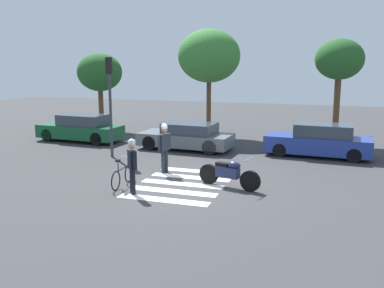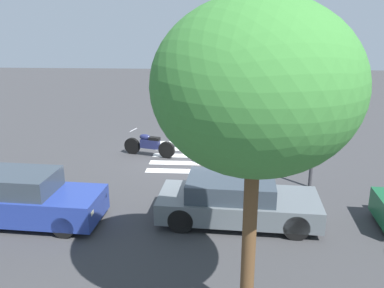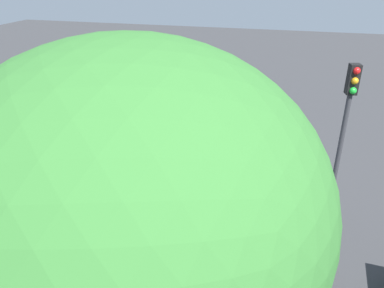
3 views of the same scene
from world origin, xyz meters
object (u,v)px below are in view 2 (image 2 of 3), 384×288
leaning_bicycle (232,142)px  police_motorcycle (149,145)px  car_blue_hatchback (19,198)px  traffic_light_pole (317,103)px  officer_on_foot (215,139)px  car_grey_coupe (236,200)px  officer_by_motorcycle (216,123)px

leaning_bicycle → police_motorcycle: bearing=16.0°
car_blue_hatchback → traffic_light_pole: bearing=-161.3°
officer_on_foot → car_grey_coupe: bearing=98.1°
car_grey_coupe → car_blue_hatchback: 6.07m
police_motorcycle → traffic_light_pole: bearing=153.6°
car_grey_coupe → traffic_light_pole: bearing=-135.4°
officer_on_foot → car_grey_coupe: 4.48m
officer_on_foot → officer_by_motorcycle: 2.73m
leaning_bicycle → officer_by_motorcycle: size_ratio=0.95×
leaning_bicycle → officer_on_foot: officer_on_foot is taller
car_blue_hatchback → officer_by_motorcycle: bearing=-125.9°
leaning_bicycle → traffic_light_pole: (-2.54, 3.93, 2.53)m
officer_on_foot → officer_by_motorcycle: size_ratio=1.06×
car_blue_hatchback → traffic_light_pole: traffic_light_pole is taller
leaning_bicycle → car_grey_coupe: car_grey_coupe is taller
car_grey_coupe → officer_by_motorcycle: bearing=-85.0°
car_grey_coupe → car_blue_hatchback: bearing=3.5°
police_motorcycle → traffic_light_pole: traffic_light_pole is taller
officer_by_motorcycle → car_blue_hatchback: bearing=54.1°
police_motorcycle → car_blue_hatchback: bearing=65.4°
police_motorcycle → officer_by_motorcycle: size_ratio=1.24×
officer_by_motorcycle → police_motorcycle: bearing=30.7°
police_motorcycle → leaning_bicycle: 3.56m
traffic_light_pole → car_blue_hatchback: bearing=18.7°
officer_on_foot → car_grey_coupe: (-0.63, 4.41, -0.48)m
officer_by_motorcycle → car_grey_coupe: (-0.63, 7.14, -0.40)m
car_grey_coupe → car_blue_hatchback: size_ratio=0.98×
car_blue_hatchback → traffic_light_pole: 9.41m
officer_on_foot → car_blue_hatchback: size_ratio=0.41×
police_motorcycle → officer_by_motorcycle: 3.22m
officer_on_foot → officer_by_motorcycle: officer_on_foot is taller
police_motorcycle → car_grey_coupe: size_ratio=0.49×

